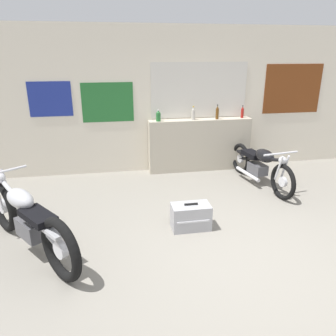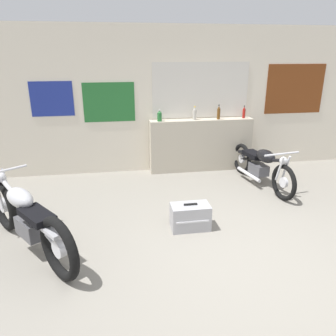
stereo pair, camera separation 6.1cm
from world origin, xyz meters
The scene contains 10 objects.
ground_plane centered at (0.00, 0.00, 0.00)m, with size 24.00×24.00×0.00m, color gray.
wall_back centered at (0.02, 3.36, 1.41)m, with size 10.00×0.07×2.80m.
sill_counter centered at (0.31, 3.18, 0.52)m, with size 2.07×0.28×1.05m.
bottle_leftmost centered at (-0.53, 3.15, 1.15)m, with size 0.09×0.09×0.23m.
bottle_left_center centered at (0.16, 3.18, 1.17)m, with size 0.07×0.07×0.27m.
bottle_center centered at (0.64, 3.15, 1.18)m, with size 0.06×0.06×0.29m.
bottle_right_center centered at (1.18, 3.18, 1.16)m, with size 0.06×0.06×0.25m.
motorcycle_black centered at (1.17, 2.19, 0.39)m, with size 0.65×1.92×0.76m.
motorcycle_silver centered at (-2.48, 0.66, 0.43)m, with size 1.40×1.84×0.90m.
hard_case_silver centered at (-0.44, 0.86, 0.18)m, with size 0.53×0.31×0.38m.
Camera 1 is at (-1.45, -3.02, 2.30)m, focal length 35.00 mm.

